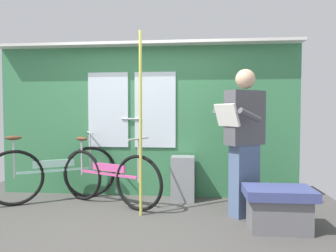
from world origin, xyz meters
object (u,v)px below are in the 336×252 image
object	(u,v)px
bicycle_near_door	(53,173)
handrail_pole	(141,124)
trash_bin_by_wall	(183,178)
bicycle_leaning_behind	(108,177)
bench_seat_corner	(278,208)
passenger_reading_newspaper	(244,139)

from	to	relation	value
bicycle_near_door	handrail_pole	distance (m)	1.55
bicycle_near_door	trash_bin_by_wall	world-z (taller)	bicycle_near_door
bicycle_leaning_behind	handrail_pole	world-z (taller)	handrail_pole
bicycle_leaning_behind	bench_seat_corner	world-z (taller)	bicycle_leaning_behind
trash_bin_by_wall	bench_seat_corner	world-z (taller)	trash_bin_by_wall
passenger_reading_newspaper	trash_bin_by_wall	distance (m)	1.13
trash_bin_by_wall	bicycle_leaning_behind	bearing A→B (deg)	-162.38
bicycle_leaning_behind	trash_bin_by_wall	distance (m)	1.03
handrail_pole	bicycle_leaning_behind	bearing A→B (deg)	144.32
bicycle_leaning_behind	passenger_reading_newspaper	xyz separation A→B (m)	(1.73, -0.26, 0.54)
passenger_reading_newspaper	handrail_pole	xyz separation A→B (m)	(-1.22, -0.10, 0.17)
trash_bin_by_wall	handrail_pole	distance (m)	1.14
bicycle_leaning_behind	trash_bin_by_wall	xyz separation A→B (m)	(0.98, 0.31, -0.07)
handrail_pole	bench_seat_corner	world-z (taller)	handrail_pole
bicycle_leaning_behind	passenger_reading_newspaper	size ratio (longest dim) A/B	0.89
bicycle_leaning_behind	trash_bin_by_wall	size ratio (longest dim) A/B	2.50
trash_bin_by_wall	handrail_pole	size ratio (longest dim) A/B	0.28
bicycle_near_door	passenger_reading_newspaper	bearing A→B (deg)	-37.22
trash_bin_by_wall	passenger_reading_newspaper	bearing A→B (deg)	-37.52
passenger_reading_newspaper	trash_bin_by_wall	world-z (taller)	passenger_reading_newspaper
bicycle_leaning_behind	passenger_reading_newspaper	bearing A→B (deg)	15.60
bench_seat_corner	trash_bin_by_wall	bearing A→B (deg)	136.17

